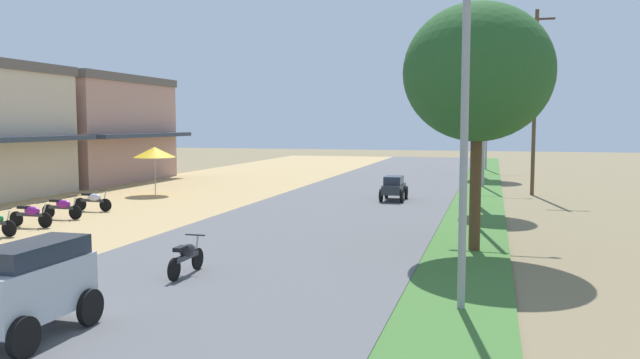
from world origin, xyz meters
TOP-DOWN VIEW (x-y plane):
  - shophouse_far at (-19.98, 34.93)m, footprint 9.83×10.57m
  - parked_motorbike_fourth at (-9.77, 17.92)m, footprint 1.80×0.54m
  - parked_motorbike_fifth at (-9.98, 19.93)m, footprint 1.80×0.54m
  - parked_motorbike_sixth at (-10.18, 22.23)m, footprint 1.80×0.54m
  - vendor_umbrella at (-10.91, 28.69)m, footprint 2.20×2.20m
  - median_tree_nearest at (5.88, 17.91)m, footprint 4.35×4.35m
  - median_tree_second at (5.66, 28.47)m, footprint 2.92×2.92m
  - median_tree_third at (5.46, 45.32)m, footprint 3.59×3.59m
  - streetlamp_near at (5.80, 11.70)m, footprint 3.16×0.20m
  - streetlamp_mid at (5.80, 22.52)m, footprint 3.16×0.20m
  - streetlamp_far at (5.80, 37.72)m, footprint 3.16×0.20m
  - streetlamp_farthest at (5.80, 52.30)m, footprint 3.16×0.20m
  - utility_pole_near at (8.42, 34.28)m, footprint 1.80×0.20m
  - car_van_silver at (-1.31, 7.85)m, footprint 1.19×2.41m
  - car_sedan_charcoal at (1.74, 29.29)m, footprint 1.10×2.26m
  - motorbike_ahead_second at (-0.88, 12.73)m, footprint 0.54×1.80m

SIDE VIEW (x-z plane):
  - parked_motorbike_fourth at x=-9.77m, z-range 0.08..1.02m
  - parked_motorbike_fifth at x=-9.98m, z-range 0.08..1.02m
  - parked_motorbike_sixth at x=-10.18m, z-range 0.08..1.02m
  - motorbike_ahead_second at x=-0.88m, z-range 0.10..1.04m
  - car_sedan_charcoal at x=1.74m, z-range 0.15..1.34m
  - car_van_silver at x=-1.31m, z-range 0.19..1.86m
  - vendor_umbrella at x=-10.91m, z-range 1.05..3.57m
  - shophouse_far at x=-19.98m, z-range 0.01..6.91m
  - streetlamp_near at x=5.80m, z-range 0.65..8.09m
  - streetlamp_farthest at x=5.80m, z-range 0.65..8.27m
  - streetlamp_mid at x=5.80m, z-range 0.65..8.28m
  - streetlamp_far at x=5.80m, z-range 0.66..8.86m
  - utility_pole_near at x=8.42m, z-range 0.19..9.96m
  - median_tree_nearest at x=5.88m, z-range 1.65..8.92m
  - median_tree_second at x=5.66m, z-range 2.65..11.65m
  - median_tree_third at x=5.46m, z-range 2.76..11.78m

